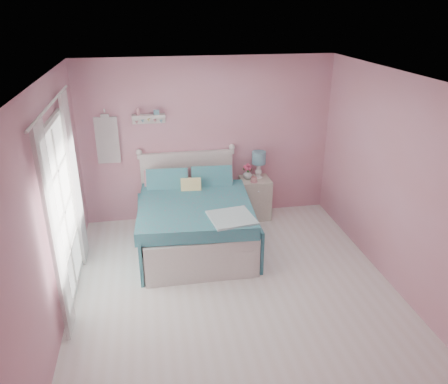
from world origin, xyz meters
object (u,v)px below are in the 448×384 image
object	(u,v)px
table_lamp	(259,160)
vase	(248,174)
teacup	(254,180)
nightstand	(255,198)
bed	(194,220)

from	to	relation	value
table_lamp	vase	bearing A→B (deg)	-174.91
vase	teacup	distance (m)	0.18
nightstand	teacup	size ratio (longest dim) A/B	6.44
teacup	table_lamp	bearing A→B (deg)	56.07
nightstand	vase	distance (m)	0.44
teacup	bed	bearing A→B (deg)	-149.28
bed	nightstand	world-z (taller)	bed
bed	table_lamp	bearing A→B (deg)	38.33
bed	teacup	xyz separation A→B (m)	(1.04, 0.62, 0.33)
nightstand	vase	size ratio (longest dim) A/B	4.27
bed	vase	bearing A→B (deg)	42.54
bed	teacup	bearing A→B (deg)	34.67
bed	nightstand	distance (m)	1.32
table_lamp	teacup	xyz separation A→B (m)	(-0.12, -0.17, -0.27)
bed	teacup	size ratio (longest dim) A/B	19.10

